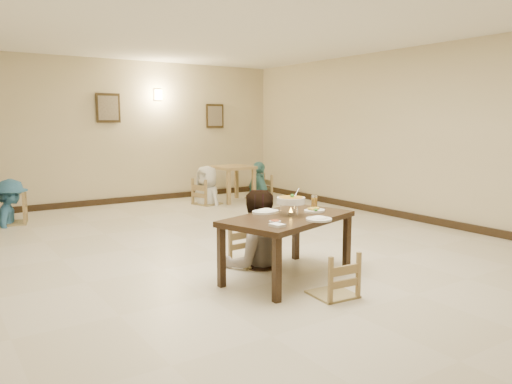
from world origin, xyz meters
TOP-DOWN VIEW (x-y plane):
  - floor at (0.00, 0.00)m, footprint 10.00×10.00m
  - ceiling at (0.00, 0.00)m, footprint 10.00×10.00m
  - wall_back at (0.00, 5.00)m, footprint 10.00×0.00m
  - wall_right at (4.00, 0.00)m, footprint 0.00×10.00m
  - baseboard_back at (0.00, 4.97)m, footprint 8.00×0.06m
  - baseboard_right at (3.97, 0.00)m, footprint 0.06×10.00m
  - picture_b at (0.10, 4.96)m, footprint 0.50×0.04m
  - picture_c at (2.60, 4.96)m, footprint 0.45×0.04m
  - wall_sconce at (1.20, 4.96)m, footprint 0.16×0.05m
  - main_table at (0.15, -1.07)m, footprint 1.68×1.25m
  - chair_far at (0.12, -0.36)m, footprint 0.41×0.41m
  - chair_near at (0.18, -1.78)m, footprint 0.41×0.41m
  - main_diner at (0.14, -0.45)m, footprint 1.06×0.92m
  - curry_warmer at (0.20, -1.06)m, footprint 0.35×0.31m
  - rice_plate_far at (0.05, -0.78)m, footprint 0.32×0.32m
  - rice_plate_near at (0.27, -1.44)m, footprint 0.27×0.27m
  - fried_plate at (0.56, -1.04)m, footprint 0.26×0.26m
  - chili_dish at (-0.19, -1.29)m, footprint 0.12×0.12m
  - napkin_cutlery at (-0.27, -1.45)m, footprint 0.14×0.22m
  - drink_glass at (0.77, -0.78)m, footprint 0.07×0.07m
  - bg_table_right at (2.41, 3.86)m, footprint 0.81×0.81m
  - bg_chair_lr at (-1.97, 3.88)m, footprint 0.48×0.48m
  - bg_chair_rl at (1.76, 3.83)m, footprint 0.48×0.48m
  - bg_chair_rr at (3.06, 3.81)m, footprint 0.48×0.48m
  - bg_diner_b at (-1.97, 3.88)m, footprint 0.84×1.12m
  - bg_diner_c at (1.76, 3.83)m, footprint 0.65×0.87m
  - bg_diner_d at (3.06, 3.81)m, footprint 0.56×1.04m

SIDE VIEW (x-z plane):
  - floor at x=0.00m, z-range 0.00..0.00m
  - baseboard_back at x=0.00m, z-range 0.00..0.12m
  - baseboard_right at x=3.97m, z-range 0.00..0.12m
  - chair_near at x=0.18m, z-range 0.00..0.87m
  - chair_far at x=0.12m, z-range 0.00..0.88m
  - bg_chair_lr at x=-1.97m, z-range 0.00..1.01m
  - bg_chair_rl at x=1.76m, z-range 0.00..1.03m
  - bg_chair_rr at x=3.06m, z-range 0.00..1.03m
  - main_table at x=0.15m, z-range 0.27..0.97m
  - bg_table_right at x=2.41m, z-range 0.25..1.02m
  - chili_dish at x=-0.19m, z-range 0.70..0.73m
  - napkin_cutlery at x=-0.27m, z-range 0.70..0.73m
  - rice_plate_near at x=0.27m, z-range 0.69..0.75m
  - rice_plate_far at x=0.05m, z-range 0.68..0.76m
  - fried_plate at x=0.56m, z-range 0.69..0.75m
  - bg_diner_b at x=-1.97m, z-range 0.00..1.54m
  - drink_glass at x=0.77m, z-range 0.70..0.84m
  - bg_diner_c at x=1.76m, z-range 0.00..1.62m
  - bg_diner_d at x=3.06m, z-range 0.00..1.68m
  - curry_warmer at x=0.20m, z-range 0.73..1.01m
  - main_diner at x=0.14m, z-range 0.00..1.84m
  - wall_back at x=0.00m, z-range -3.50..6.50m
  - wall_right at x=4.00m, z-range -3.50..6.50m
  - picture_c at x=2.60m, z-range 1.57..2.12m
  - picture_b at x=0.10m, z-range 1.70..2.30m
  - wall_sconce at x=1.20m, z-range 2.19..2.41m
  - ceiling at x=0.00m, z-range 3.00..3.00m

